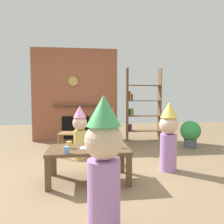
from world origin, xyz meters
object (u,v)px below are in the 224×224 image
paper_cup_near_left (119,145)px  potted_plant_tall (190,132)px  coffee_table (89,153)px  paper_cup_center (66,150)px  bookshelf (142,107)px  paper_plate_front (88,148)px  paper_cup_near_right (69,145)px  paper_plate_rear (105,146)px  dining_chair_left (74,130)px  child_in_pink (169,135)px  dining_chair_middle (109,126)px  birthday_cake_slice (115,142)px  child_with_cone_hat (104,161)px  child_by_the_chairs (80,131)px

paper_cup_near_left → potted_plant_tall: (1.93, 1.78, -0.16)m
coffee_table → paper_cup_center: paper_cup_center is taller
bookshelf → paper_plate_front: 3.11m
paper_cup_near_right → paper_plate_rear: bearing=4.3°
paper_cup_near_left → dining_chair_left: size_ratio=0.10×
paper_plate_front → child_in_pink: (1.27, 0.29, 0.10)m
dining_chair_left → dining_chair_middle: bearing=-141.5°
birthday_cake_slice → child_with_cone_hat: (-0.29, -1.35, 0.13)m
child_with_cone_hat → child_by_the_chairs: size_ratio=1.20×
paper_cup_center → dining_chair_left: dining_chair_left is taller
paper_cup_near_right → dining_chair_middle: dining_chair_middle is taller
dining_chair_middle → bookshelf: bearing=-128.2°
paper_cup_near_right → child_in_pink: child_in_pink is taller
child_with_cone_hat → potted_plant_tall: bearing=-42.6°
paper_cup_near_left → dining_chair_middle: (0.06, 1.88, 0.00)m
child_with_cone_hat → paper_plate_front: bearing=0.8°
dining_chair_left → child_in_pink: bearing=151.1°
paper_cup_near_left → potted_plant_tall: 2.63m
bookshelf → paper_cup_near_right: (-1.72, -2.67, -0.38)m
child_with_cone_hat → child_in_pink: (1.15, 1.46, -0.06)m
paper_cup_near_left → dining_chair_middle: bearing=88.2°
coffee_table → potted_plant_tall: (2.34, 1.72, -0.04)m
bookshelf → child_by_the_chairs: size_ratio=1.91×
child_with_cone_hat → potted_plant_tall: child_with_cone_hat is taller
child_by_the_chairs → paper_cup_center: bearing=-12.8°
paper_cup_near_right → paper_plate_rear: size_ratio=0.45×
dining_chair_middle → paper_cup_center: bearing=80.2°
paper_cup_near_left → dining_chair_middle: dining_chair_middle is taller
dining_chair_middle → potted_plant_tall: dining_chair_middle is taller
coffee_table → paper_plate_rear: (0.23, 0.06, 0.08)m
child_with_cone_hat → potted_plant_tall: 3.68m
paper_plate_front → child_by_the_chairs: child_by_the_chairs is taller
paper_plate_front → child_in_pink: 1.30m
dining_chair_middle → child_in_pink: bearing=126.7°
paper_cup_near_left → paper_plate_rear: 0.22m
child_in_pink → dining_chair_middle: bearing=-75.6°
birthday_cake_slice → coffee_table: bearing=-158.2°
birthday_cake_slice → child_with_cone_hat: 1.38m
paper_plate_rear → dining_chair_left: bearing=110.3°
paper_cup_near_right → birthday_cake_slice: 0.67m
bookshelf → coffee_table: bookshelf is taller
bookshelf → paper_plate_front: (-1.47, -2.71, -0.42)m
child_with_cone_hat → dining_chair_left: 2.60m
potted_plant_tall → child_with_cone_hat: bearing=-127.6°
bookshelf → child_with_cone_hat: 4.12m
child_in_pink → potted_plant_tall: child_in_pink is taller
child_by_the_chairs → dining_chair_left: child_by_the_chairs is taller
bookshelf → paper_cup_center: 3.44m
potted_plant_tall → child_in_pink: bearing=-127.1°
paper_plate_front → child_with_cone_hat: 1.19m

